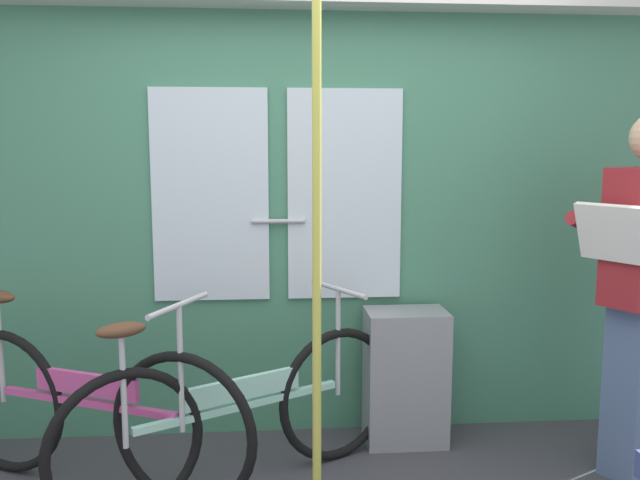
{
  "coord_description": "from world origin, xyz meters",
  "views": [
    {
      "loc": [
        -0.25,
        -2.05,
        1.53
      ],
      "look_at": [
        -0.01,
        1.0,
        1.11
      ],
      "focal_mm": 36.52,
      "sensor_mm": 36.0,
      "label": 1
    }
  ],
  "objects_px": {
    "bicycle_leaning_behind": "(86,410)",
    "trash_bin_by_wall": "(405,376)",
    "handrail_pole": "(317,257)",
    "bicycle_near_door": "(240,413)"
  },
  "relations": [
    {
      "from": "trash_bin_by_wall",
      "to": "handrail_pole",
      "type": "xyz_separation_m",
      "value": [
        -0.52,
        -0.75,
        0.76
      ]
    },
    {
      "from": "bicycle_near_door",
      "to": "bicycle_leaning_behind",
      "type": "height_order",
      "value": "bicycle_leaning_behind"
    },
    {
      "from": "bicycle_leaning_behind",
      "to": "trash_bin_by_wall",
      "type": "bearing_deg",
      "value": 38.14
    },
    {
      "from": "bicycle_near_door",
      "to": "handrail_pole",
      "type": "height_order",
      "value": "handrail_pole"
    },
    {
      "from": "bicycle_near_door",
      "to": "trash_bin_by_wall",
      "type": "relative_size",
      "value": 2.16
    },
    {
      "from": "bicycle_leaning_behind",
      "to": "handrail_pole",
      "type": "relative_size",
      "value": 0.69
    },
    {
      "from": "trash_bin_by_wall",
      "to": "handrail_pole",
      "type": "distance_m",
      "value": 1.19
    },
    {
      "from": "handrail_pole",
      "to": "bicycle_near_door",
      "type": "bearing_deg",
      "value": 135.16
    },
    {
      "from": "bicycle_near_door",
      "to": "trash_bin_by_wall",
      "type": "xyz_separation_m",
      "value": [
        0.84,
        0.43,
        -0.01
      ]
    },
    {
      "from": "bicycle_near_door",
      "to": "handrail_pole",
      "type": "distance_m",
      "value": 0.88
    }
  ]
}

